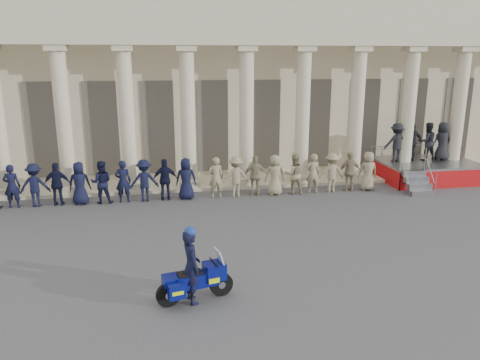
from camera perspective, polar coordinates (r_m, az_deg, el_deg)
name	(u,v)px	position (r m, az deg, el deg)	size (l,w,h in m)	color
ground	(252,260)	(14.04, 1.47, -9.71)	(90.00, 90.00, 0.00)	#434346
building	(203,80)	(27.42, -4.57, 12.03)	(40.00, 12.50, 9.00)	#C4B693
officer_rank	(127,181)	(19.72, -13.65, -0.15)	(21.81, 0.67, 1.76)	black
reviewing_stand	(423,149)	(24.23, 21.43, 3.55)	(4.53, 4.28, 2.78)	gray
motorcycle	(196,280)	(11.71, -5.41, -12.06)	(1.93, 0.98, 1.26)	black
rider	(191,265)	(11.50, -5.98, -10.28)	(0.59, 0.76, 1.95)	black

